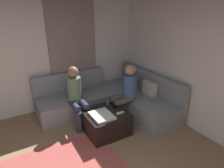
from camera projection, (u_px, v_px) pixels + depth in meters
name	position (u px, v px, depth m)	size (l,w,h in m)	color
wall_left	(10.00, 56.00, 3.79)	(0.12, 6.00, 2.70)	silver
curtain_panel	(73.00, 54.00, 4.36)	(0.06, 1.10, 2.50)	gray
sectional_couch	(111.00, 99.00, 4.38)	(2.10, 2.55, 0.87)	gray
ottoman	(105.00, 122.00, 3.60)	(0.76, 0.76, 0.42)	black
folded_blanket	(102.00, 115.00, 3.38)	(0.44, 0.36, 0.04)	white
coffee_mug	(108.00, 103.00, 3.76)	(0.08, 0.08, 0.10)	#334C72
game_remote	(120.00, 113.00, 3.47)	(0.05, 0.15, 0.02)	white
person_on_couch_back	(126.00, 91.00, 3.87)	(0.30, 0.60, 1.20)	brown
person_on_couch_side	(76.00, 94.00, 3.70)	(0.60, 0.30, 1.20)	#2D3347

